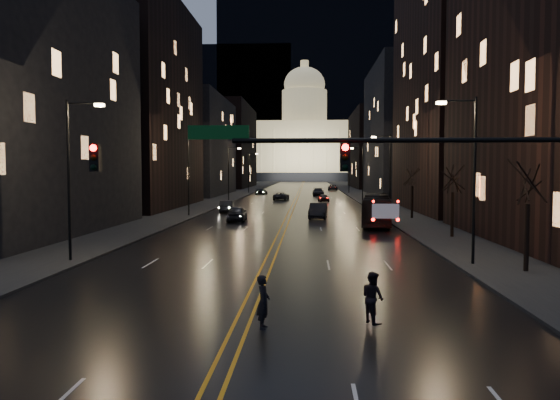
# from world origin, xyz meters

# --- Properties ---
(ground) EXTENTS (900.00, 900.00, 0.00)m
(ground) POSITION_xyz_m (0.00, 0.00, 0.00)
(ground) COLOR black
(ground) RESTS_ON ground
(road) EXTENTS (20.00, 320.00, 0.02)m
(road) POSITION_xyz_m (0.00, 130.00, 0.01)
(road) COLOR black
(road) RESTS_ON ground
(sidewalk_left) EXTENTS (8.00, 320.00, 0.16)m
(sidewalk_left) POSITION_xyz_m (-14.00, 130.00, 0.08)
(sidewalk_left) COLOR black
(sidewalk_left) RESTS_ON ground
(sidewalk_right) EXTENTS (8.00, 320.00, 0.16)m
(sidewalk_right) POSITION_xyz_m (14.00, 130.00, 0.08)
(sidewalk_right) COLOR black
(sidewalk_right) RESTS_ON ground
(center_line) EXTENTS (0.62, 320.00, 0.01)m
(center_line) POSITION_xyz_m (0.00, 130.00, 0.03)
(center_line) COLOR orange
(center_line) RESTS_ON road
(building_left_near) EXTENTS (12.00, 28.00, 22.00)m
(building_left_near) POSITION_xyz_m (-21.00, 22.00, 11.00)
(building_left_near) COLOR black
(building_left_near) RESTS_ON ground
(building_left_mid) EXTENTS (12.00, 30.00, 28.00)m
(building_left_mid) POSITION_xyz_m (-21.00, 54.00, 14.00)
(building_left_mid) COLOR black
(building_left_mid) RESTS_ON ground
(building_left_far) EXTENTS (12.00, 34.00, 20.00)m
(building_left_far) POSITION_xyz_m (-21.00, 92.00, 10.00)
(building_left_far) COLOR black
(building_left_far) RESTS_ON ground
(building_left_dist) EXTENTS (12.00, 40.00, 24.00)m
(building_left_dist) POSITION_xyz_m (-21.00, 140.00, 12.00)
(building_left_dist) COLOR black
(building_left_dist) RESTS_ON ground
(building_right_tall) EXTENTS (12.00, 30.00, 38.00)m
(building_right_tall) POSITION_xyz_m (21.00, 50.00, 19.00)
(building_right_tall) COLOR black
(building_right_tall) RESTS_ON ground
(building_right_mid) EXTENTS (12.00, 34.00, 26.00)m
(building_right_mid) POSITION_xyz_m (21.00, 92.00, 13.00)
(building_right_mid) COLOR black
(building_right_mid) RESTS_ON ground
(building_right_dist) EXTENTS (12.00, 40.00, 22.00)m
(building_right_dist) POSITION_xyz_m (21.00, 140.00, 11.00)
(building_right_dist) COLOR black
(building_right_dist) RESTS_ON ground
(mountain_ridge) EXTENTS (520.00, 60.00, 130.00)m
(mountain_ridge) POSITION_xyz_m (40.00, 380.00, 65.00)
(mountain_ridge) COLOR black
(mountain_ridge) RESTS_ON ground
(capitol) EXTENTS (90.00, 50.00, 58.50)m
(capitol) POSITION_xyz_m (0.00, 250.00, 17.15)
(capitol) COLOR black
(capitol) RESTS_ON ground
(traffic_signal) EXTENTS (17.29, 0.45, 7.00)m
(traffic_signal) POSITION_xyz_m (5.91, -0.00, 5.10)
(traffic_signal) COLOR black
(traffic_signal) RESTS_ON ground
(streetlamp_right_near) EXTENTS (2.13, 0.25, 9.00)m
(streetlamp_right_near) POSITION_xyz_m (10.81, 10.00, 5.08)
(streetlamp_right_near) COLOR black
(streetlamp_right_near) RESTS_ON ground
(streetlamp_left_near) EXTENTS (2.13, 0.25, 9.00)m
(streetlamp_left_near) POSITION_xyz_m (-10.81, 10.00, 5.08)
(streetlamp_left_near) COLOR black
(streetlamp_left_near) RESTS_ON ground
(streetlamp_right_mid) EXTENTS (2.13, 0.25, 9.00)m
(streetlamp_right_mid) POSITION_xyz_m (10.81, 40.00, 5.08)
(streetlamp_right_mid) COLOR black
(streetlamp_right_mid) RESTS_ON ground
(streetlamp_left_mid) EXTENTS (2.13, 0.25, 9.00)m
(streetlamp_left_mid) POSITION_xyz_m (-10.81, 40.00, 5.08)
(streetlamp_left_mid) COLOR black
(streetlamp_left_mid) RESTS_ON ground
(streetlamp_right_far) EXTENTS (2.13, 0.25, 9.00)m
(streetlamp_right_far) POSITION_xyz_m (10.81, 70.00, 5.08)
(streetlamp_right_far) COLOR black
(streetlamp_right_far) RESTS_ON ground
(streetlamp_left_far) EXTENTS (2.13, 0.25, 9.00)m
(streetlamp_left_far) POSITION_xyz_m (-10.81, 70.00, 5.08)
(streetlamp_left_far) COLOR black
(streetlamp_left_far) RESTS_ON ground
(streetlamp_right_dist) EXTENTS (2.13, 0.25, 9.00)m
(streetlamp_right_dist) POSITION_xyz_m (10.81, 100.00, 5.08)
(streetlamp_right_dist) COLOR black
(streetlamp_right_dist) RESTS_ON ground
(streetlamp_left_dist) EXTENTS (2.13, 0.25, 9.00)m
(streetlamp_left_dist) POSITION_xyz_m (-10.81, 100.00, 5.08)
(streetlamp_left_dist) COLOR black
(streetlamp_left_dist) RESTS_ON ground
(tree_right_near) EXTENTS (2.40, 2.40, 6.65)m
(tree_right_near) POSITION_xyz_m (13.00, 8.00, 4.53)
(tree_right_near) COLOR black
(tree_right_near) RESTS_ON ground
(tree_right_mid) EXTENTS (2.40, 2.40, 6.65)m
(tree_right_mid) POSITION_xyz_m (13.00, 22.00, 4.53)
(tree_right_mid) COLOR black
(tree_right_mid) RESTS_ON ground
(tree_right_far) EXTENTS (2.40, 2.40, 6.65)m
(tree_right_far) POSITION_xyz_m (13.00, 38.00, 4.53)
(tree_right_far) COLOR black
(tree_right_far) RESTS_ON ground
(bus) EXTENTS (3.70, 10.76, 2.94)m
(bus) POSITION_xyz_m (8.50, 31.38, 1.47)
(bus) COLOR black
(bus) RESTS_ON ground
(oncoming_car_a) EXTENTS (2.08, 4.70, 1.57)m
(oncoming_car_a) POSITION_xyz_m (-4.98, 34.83, 0.79)
(oncoming_car_a) COLOR black
(oncoming_car_a) RESTS_ON ground
(oncoming_car_b) EXTENTS (1.98, 4.60, 1.47)m
(oncoming_car_b) POSITION_xyz_m (-7.74, 46.30, 0.74)
(oncoming_car_b) COLOR black
(oncoming_car_b) RESTS_ON ground
(oncoming_car_c) EXTENTS (2.84, 5.11, 1.35)m
(oncoming_car_c) POSITION_xyz_m (-2.50, 74.39, 0.68)
(oncoming_car_c) COLOR black
(oncoming_car_c) RESTS_ON ground
(oncoming_car_d) EXTENTS (2.47, 4.91, 1.37)m
(oncoming_car_d) POSITION_xyz_m (-7.61, 93.14, 0.68)
(oncoming_car_d) COLOR black
(oncoming_car_d) RESTS_ON ground
(receding_car_a) EXTENTS (2.15, 5.16, 1.66)m
(receding_car_a) POSITION_xyz_m (3.22, 38.30, 0.83)
(receding_car_a) COLOR black
(receding_car_a) RESTS_ON ground
(receding_car_b) EXTENTS (2.00, 3.93, 1.28)m
(receding_car_b) POSITION_xyz_m (4.63, 69.31, 0.64)
(receding_car_b) COLOR black
(receding_car_b) RESTS_ON ground
(receding_car_c) EXTENTS (2.29, 5.43, 1.56)m
(receding_car_c) POSITION_xyz_m (4.10, 88.73, 0.78)
(receding_car_c) COLOR black
(receding_car_c) RESTS_ON ground
(receding_car_d) EXTENTS (2.71, 5.39, 1.46)m
(receding_car_d) POSITION_xyz_m (8.35, 119.70, 0.73)
(receding_car_d) COLOR black
(receding_car_d) RESTS_ON ground
(pedestrian_a) EXTENTS (0.46, 0.67, 1.76)m
(pedestrian_a) POSITION_xyz_m (0.77, -2.00, 0.88)
(pedestrian_a) COLOR black
(pedestrian_a) RESTS_ON ground
(pedestrian_b) EXTENTS (0.84, 0.97, 1.75)m
(pedestrian_b) POSITION_xyz_m (4.39, -1.14, 0.88)
(pedestrian_b) COLOR black
(pedestrian_b) RESTS_ON ground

